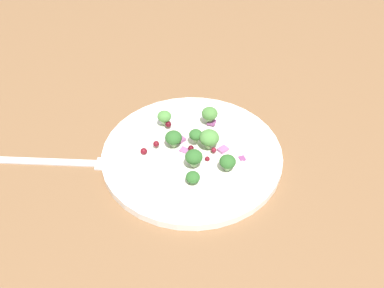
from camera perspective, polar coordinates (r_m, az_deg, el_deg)
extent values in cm
cube|color=brown|center=(62.31, 1.23, -3.72)|extent=(180.00, 180.00, 2.00)
cylinder|color=white|center=(62.52, 0.00, -1.41)|extent=(26.12, 26.12, 1.20)
torus|color=white|center=(62.10, 0.00, -1.01)|extent=(25.03, 25.03, 1.00)
cylinder|color=white|center=(62.03, 0.00, -0.95)|extent=(15.15, 15.15, 0.20)
cylinder|color=#8EB77A|center=(59.11, 0.24, -2.47)|extent=(0.91, 0.91, 0.91)
ellipsoid|color=#2D6028|center=(58.34, 0.25, -1.72)|extent=(2.43, 2.43, 1.82)
cylinder|color=#8EB77A|center=(59.09, 4.70, -3.05)|extent=(0.85, 0.85, 0.85)
ellipsoid|color=#2D6028|center=(58.35, 4.76, -2.35)|extent=(2.28, 2.28, 1.71)
cylinder|color=#8EB77A|center=(62.35, -2.44, 0.10)|extent=(0.92, 0.92, 0.92)
ellipsoid|color=#2D6028|center=(61.60, -2.47, 0.86)|extent=(2.46, 2.46, 1.84)
cylinder|color=#9EC684|center=(57.54, 0.11, -5.03)|extent=(0.72, 0.72, 0.72)
ellipsoid|color=#2D6028|center=(56.90, 0.11, -4.45)|extent=(1.92, 1.92, 1.44)
cylinder|color=#9EC684|center=(62.39, 0.49, 0.64)|extent=(0.73, 0.73, 0.73)
ellipsoid|color=#2D6028|center=(61.80, 0.50, 1.24)|extent=(1.96, 1.96, 1.47)
cylinder|color=#9EC684|center=(65.86, -3.66, 3.04)|extent=(0.81, 0.81, 0.81)
ellipsoid|color=#4C843D|center=(65.24, -3.70, 3.69)|extent=(2.15, 2.15, 1.61)
cylinder|color=#9EC684|center=(62.10, 2.28, -0.03)|extent=(1.07, 1.07, 1.07)
ellipsoid|color=#4C843D|center=(61.23, 2.31, 0.84)|extent=(2.86, 2.86, 2.14)
cylinder|color=#8EB77A|center=(66.10, 2.33, 3.32)|extent=(0.93, 0.93, 0.93)
ellipsoid|color=#477A38|center=(65.39, 2.36, 4.07)|extent=(2.47, 2.47, 1.85)
sphere|color=maroon|center=(61.28, 2.90, -0.81)|extent=(0.76, 0.76, 0.76)
sphere|color=maroon|center=(61.64, -6.43, -0.96)|extent=(0.97, 0.97, 0.97)
sphere|color=#4C0A14|center=(65.22, -3.17, 2.63)|extent=(0.96, 0.96, 0.96)
sphere|color=maroon|center=(60.72, 2.02, -1.78)|extent=(0.73, 0.73, 0.73)
sphere|color=#4C0A14|center=(61.52, -0.15, -0.55)|extent=(0.84, 0.84, 0.84)
sphere|color=maroon|center=(62.03, -4.78, 0.02)|extent=(0.90, 0.90, 0.90)
cube|color=#A35B93|center=(62.01, 4.13, -0.77)|extent=(1.71, 1.76, 0.60)
cube|color=#843D75|center=(61.28, 6.65, -1.84)|extent=(1.04, 1.03, 0.33)
cube|color=#934C84|center=(63.30, -1.46, 0.62)|extent=(1.43, 1.42, 0.52)
cube|color=#A35B93|center=(61.92, -1.03, -0.87)|extent=(1.52, 1.56, 0.38)
cube|color=#843D75|center=(66.16, 2.63, 2.89)|extent=(1.63, 1.59, 0.31)
cube|color=silver|center=(65.62, -18.98, -2.16)|extent=(2.81, 15.04, 0.50)
cube|color=silver|center=(62.88, -11.05, -2.56)|extent=(2.77, 3.84, 0.50)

